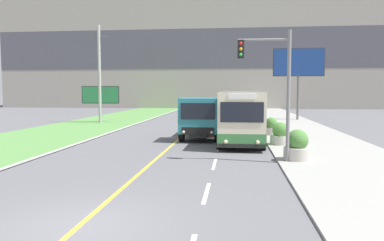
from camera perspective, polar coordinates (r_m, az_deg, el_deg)
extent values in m
plane|color=#56565B|center=(9.44, -16.88, -15.16)|extent=(300.00, 300.00, 0.00)
cube|color=gold|center=(9.44, -16.89, -15.14)|extent=(0.14, 140.00, 0.01)
cube|color=silver|center=(11.80, 2.22, -10.93)|extent=(0.12, 2.40, 0.01)
cube|color=silver|center=(16.27, 3.44, -6.62)|extent=(0.12, 2.40, 0.01)
cube|color=silver|center=(20.80, 4.12, -4.17)|extent=(0.12, 2.40, 0.01)
cube|color=silver|center=(25.35, 4.55, -2.60)|extent=(0.12, 2.40, 0.01)
cube|color=silver|center=(29.92, 4.86, -1.50)|extent=(0.12, 2.40, 0.01)
cube|color=silver|center=(34.49, 5.08, -0.70)|extent=(0.12, 2.40, 0.01)
cube|color=silver|center=(39.08, 5.25, -0.09)|extent=(0.12, 2.40, 0.01)
cube|color=silver|center=(43.66, 5.38, 0.40)|extent=(0.12, 2.40, 0.01)
cube|color=gray|center=(70.66, 3.61, 10.13)|extent=(80.00, 8.00, 20.04)
cube|color=#4C4C56|center=(66.72, 3.44, 10.89)|extent=(80.00, 0.04, 7.02)
cube|color=beige|center=(21.61, 7.47, 0.56)|extent=(2.45, 5.40, 2.78)
cube|color=#3D7F42|center=(21.71, 7.44, -2.17)|extent=(2.47, 5.42, 0.70)
cube|color=black|center=(21.58, 7.48, 1.67)|extent=(2.48, 4.96, 0.97)
cube|color=gray|center=(21.56, 7.50, 4.35)|extent=(2.09, 4.86, 0.08)
cube|color=black|center=(18.87, 7.61, 1.25)|extent=(2.16, 0.04, 1.02)
cube|color=black|center=(19.03, 7.56, -3.88)|extent=(2.41, 0.06, 0.20)
sphere|color=#F4EAB2|center=(19.00, 5.16, -3.26)|extent=(0.20, 0.20, 0.20)
sphere|color=#F4EAB2|center=(19.03, 9.97, -3.30)|extent=(0.20, 0.20, 0.20)
cube|color=white|center=(18.84, 7.64, 3.66)|extent=(1.35, 0.04, 0.28)
cylinder|color=black|center=(20.23, 4.19, -2.99)|extent=(0.28, 1.00, 1.00)
cylinder|color=black|center=(20.28, 10.80, -3.04)|extent=(0.28, 1.00, 1.00)
cylinder|color=black|center=(23.44, 4.51, -1.96)|extent=(0.28, 1.00, 1.00)
cylinder|color=black|center=(23.48, 10.21, -2.00)|extent=(0.28, 1.00, 1.00)
cube|color=black|center=(25.44, 1.59, -1.55)|extent=(1.08, 6.47, 0.20)
cube|color=teal|center=(23.37, 1.18, 0.80)|extent=(2.39, 2.50, 2.15)
cube|color=black|center=(22.08, 0.88, 1.42)|extent=(2.04, 0.04, 0.97)
cube|color=black|center=(22.17, 0.87, -1.62)|extent=(1.92, 0.06, 0.44)
sphere|color=silver|center=(22.27, -1.28, -1.78)|extent=(0.18, 0.18, 0.18)
sphere|color=silver|center=(22.10, 3.03, -1.83)|extent=(0.18, 0.18, 0.18)
cube|color=orange|center=(26.79, 1.85, -0.90)|extent=(2.28, 3.72, 0.12)
cube|color=orange|center=(26.85, -0.44, 0.21)|extent=(0.12, 3.72, 1.14)
cube|color=orange|center=(26.68, 4.16, 0.17)|extent=(0.12, 3.72, 1.14)
cube|color=orange|center=(24.95, 1.51, -0.13)|extent=(2.28, 0.12, 1.14)
cube|color=orange|center=(28.53, 2.14, 0.46)|extent=(2.28, 0.12, 1.14)
cube|color=orange|center=(24.91, 1.52, 1.46)|extent=(2.28, 0.12, 0.24)
cylinder|color=black|center=(23.34, -1.57, -1.92)|extent=(0.30, 1.04, 1.04)
cylinder|color=black|center=(23.14, 3.84, -1.99)|extent=(0.30, 1.04, 1.04)
cylinder|color=black|center=(27.09, -0.45, -1.02)|extent=(0.30, 1.04, 1.04)
cylinder|color=black|center=(26.91, 4.22, -1.07)|extent=(0.30, 1.04, 1.04)
cube|color=#2D4784|center=(41.30, 3.54, 0.85)|extent=(1.80, 4.30, 0.61)
cube|color=black|center=(41.37, 3.55, 1.74)|extent=(1.53, 2.36, 0.65)
cylinder|color=black|center=(40.08, 2.29, 0.49)|extent=(0.18, 0.62, 0.62)
cylinder|color=black|center=(39.99, 4.60, 0.47)|extent=(0.18, 0.62, 0.62)
cylinder|color=black|center=(42.65, 2.54, 0.73)|extent=(0.18, 0.62, 0.62)
cylinder|color=black|center=(42.56, 4.72, 0.71)|extent=(0.18, 0.62, 0.62)
cylinder|color=#9E9E99|center=(37.22, -13.92, 6.80)|extent=(0.28, 0.28, 9.39)
cylinder|color=#4C4C4C|center=(37.54, -14.03, 12.25)|extent=(1.80, 0.08, 0.08)
cylinder|color=slate|center=(16.69, 14.47, 3.45)|extent=(0.16, 0.16, 5.74)
cylinder|color=slate|center=(16.71, 10.83, 12.01)|extent=(2.20, 0.10, 0.10)
cube|color=black|center=(16.62, 7.44, 10.70)|extent=(0.28, 0.24, 0.80)
sphere|color=red|center=(16.52, 7.46, 11.58)|extent=(0.14, 0.14, 0.14)
sphere|color=orange|center=(16.49, 7.45, 10.75)|extent=(0.14, 0.14, 0.14)
sphere|color=green|center=(16.47, 7.44, 9.92)|extent=(0.14, 0.14, 0.14)
cylinder|color=#59595B|center=(41.44, 15.83, 3.32)|extent=(0.24, 0.24, 4.76)
cube|color=#333333|center=(41.55, 15.95, 8.54)|extent=(5.35, 0.20, 2.97)
cube|color=navy|center=(41.44, 15.97, 8.55)|extent=(5.19, 0.02, 2.81)
cylinder|color=#59595B|center=(38.80, -13.72, 1.21)|extent=(0.24, 0.24, 1.95)
cube|color=#333333|center=(38.74, -13.77, 3.83)|extent=(3.85, 0.20, 1.76)
cube|color=#287547|center=(38.64, -13.83, 3.83)|extent=(3.69, 0.02, 1.60)
cylinder|color=#B7B2A8|center=(17.40, 15.72, -4.87)|extent=(1.20, 1.20, 0.55)
sphere|color=#477A38|center=(17.31, 15.76, -2.89)|extent=(0.96, 0.96, 0.96)
cylinder|color=#B7B2A8|center=(22.06, 13.29, -2.92)|extent=(1.16, 1.16, 0.50)
sphere|color=#477A38|center=(22.00, 13.32, -1.45)|extent=(0.93, 0.93, 0.93)
cylinder|color=#B7B2A8|center=(26.78, 11.99, -1.58)|extent=(1.06, 1.06, 0.51)
sphere|color=#477A38|center=(26.73, 12.01, -0.42)|extent=(0.85, 0.85, 0.85)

